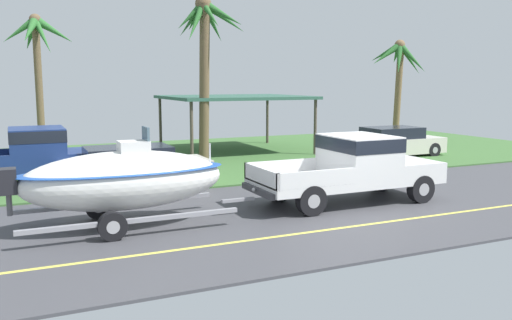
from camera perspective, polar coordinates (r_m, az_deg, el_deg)
name	(u,v)px	position (r m, az deg, el deg)	size (l,w,h in m)	color
ground	(231,165)	(22.49, -2.65, -0.53)	(36.00, 22.00, 0.11)	#424247
pickup_truck_towing	(358,165)	(15.78, 10.72, -0.52)	(5.76, 2.14, 1.93)	silver
boat_on_trailer	(124,180)	(13.13, -13.85, -2.05)	(6.06, 2.30, 2.39)	gray
parked_pickup_background	(37,154)	(19.24, -22.24, 0.59)	(5.91, 2.06, 1.94)	navy
parked_sedan_near	(134,168)	(17.88, -12.81, -0.82)	(4.76, 1.85, 1.38)	beige
parked_sedan_far	(395,142)	(25.55, 14.50, 1.83)	(4.50, 1.86, 1.38)	beige
carport_awning	(234,98)	(26.14, -2.30, 6.55)	(6.53, 5.63, 2.76)	#4C4238
palm_tree_near_left	(398,66)	(31.10, 14.82, 9.63)	(3.32, 3.31, 5.73)	brown
palm_tree_near_right	(205,40)	(22.90, -5.39, 12.53)	(3.18, 3.54, 6.95)	brown
palm_tree_mid	(37,47)	(26.27, -22.18, 11.00)	(3.13, 2.76, 6.41)	brown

